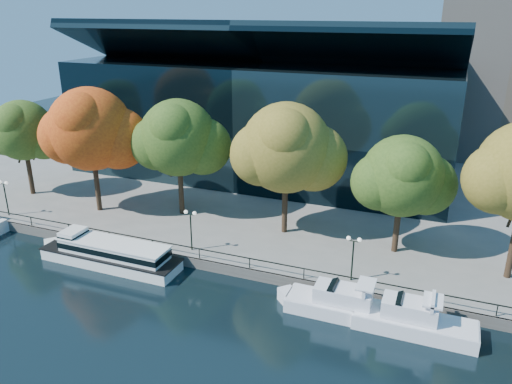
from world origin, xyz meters
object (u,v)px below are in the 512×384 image
at_px(lamp_2, 353,248).
at_px(tour_boat, 107,252).
at_px(lamp_0, 5,190).
at_px(tree_0, 24,132).
at_px(tree_1, 92,131).
at_px(cruiser_far, 409,319).
at_px(cruiser_near, 343,304).
at_px(lamp_1, 191,221).
at_px(tree_2, 179,140).
at_px(tree_3, 288,150).
at_px(tree_4, 404,178).

bearing_deg(lamp_2, tour_boat, -170.43).
bearing_deg(lamp_0, tree_0, 112.33).
relative_size(lamp_0, lamp_2, 1.00).
height_order(tree_1, lamp_2, tree_1).
bearing_deg(lamp_2, cruiser_far, -38.36).
bearing_deg(lamp_2, cruiser_near, -87.18).
bearing_deg(tree_0, lamp_1, -13.80).
relative_size(tree_2, lamp_0, 3.18).
distance_m(tree_0, tree_2, 20.45).
relative_size(cruiser_near, lamp_2, 2.71).
xyz_separation_m(tree_3, tree_4, (11.09, -0.27, -1.40)).
bearing_deg(cruiser_far, tree_1, 165.47).
relative_size(cruiser_near, lamp_0, 2.71).
height_order(tree_2, lamp_2, tree_2).
distance_m(cruiser_near, lamp_2, 4.88).
height_order(tour_boat, lamp_2, lamp_2).
height_order(cruiser_near, lamp_0, lamp_0).
bearing_deg(tree_1, tree_3, 5.67).
xyz_separation_m(tree_4, lamp_1, (-18.16, -6.82, -4.37)).
bearing_deg(tree_0, tree_4, 0.70).
height_order(cruiser_far, tree_3, tree_3).
bearing_deg(tree_4, tour_boat, -157.18).
bearing_deg(tree_0, cruiser_near, -13.86).
relative_size(cruiser_near, tree_1, 0.78).
bearing_deg(cruiser_far, tree_4, 101.71).
bearing_deg(tour_boat, cruiser_near, -0.24).
xyz_separation_m(tree_1, lamp_0, (-8.59, -4.95, -6.23)).
xyz_separation_m(tree_0, tree_2, (20.40, 1.31, 0.66)).
distance_m(tree_3, lamp_0, 31.46).
height_order(tour_boat, tree_3, tree_3).
bearing_deg(lamp_2, tree_1, 170.53).
bearing_deg(tree_1, lamp_1, -18.94).
height_order(cruiser_near, cruiser_far, cruiser_far).
height_order(cruiser_far, tree_0, tree_0).
xyz_separation_m(tree_0, tree_3, (32.69, 0.80, 0.91)).
relative_size(tree_0, tree_4, 1.03).
xyz_separation_m(cruiser_far, tree_0, (-46.03, 10.37, 7.81)).
height_order(tour_boat, tree_1, tree_1).
relative_size(tour_boat, tree_1, 1.09).
bearing_deg(tour_boat, lamp_0, 166.85).
xyz_separation_m(tree_4, lamp_0, (-41.19, -6.82, -4.37)).
relative_size(tour_boat, tree_0, 1.31).
distance_m(cruiser_near, tree_3, 16.33).
distance_m(cruiser_far, tree_2, 29.42).
bearing_deg(cruiser_near, tree_0, 166.14).
relative_size(tree_1, tree_4, 1.24).
height_order(cruiser_far, tree_4, tree_4).
relative_size(tree_4, lamp_2, 2.79).
xyz_separation_m(cruiser_far, lamp_1, (-20.42, 4.08, 2.95)).
relative_size(tree_0, lamp_0, 2.88).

